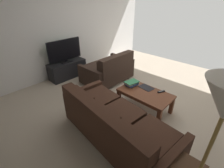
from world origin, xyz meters
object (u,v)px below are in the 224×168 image
object	(u,v)px
sofa_main	(114,125)
floor_lamp	(224,114)
book_stack	(131,83)
loose_magazine	(146,88)
tv_remote	(161,92)
tv_stand	(67,69)
loveseat_near	(109,70)
flat_tv	(65,51)
coffee_table	(145,95)

from	to	relation	value
sofa_main	floor_lamp	size ratio (longest dim) A/B	1.23
book_stack	sofa_main	bearing A→B (deg)	114.80
loose_magazine	sofa_main	bearing A→B (deg)	17.80
tv_remote	tv_stand	bearing A→B (deg)	9.72
loveseat_near	tv_stand	xyz separation A→B (m)	(1.07, 0.63, -0.11)
flat_tv	tv_remote	bearing A→B (deg)	-170.28
tv_remote	book_stack	bearing A→B (deg)	17.43
flat_tv	sofa_main	bearing A→B (deg)	162.37
flat_tv	tv_remote	size ratio (longest dim) A/B	5.98
sofa_main	loveseat_near	bearing A→B (deg)	-43.44
floor_lamp	tv_remote	size ratio (longest dim) A/B	10.28
loveseat_near	loose_magazine	distance (m)	1.34
coffee_table	floor_lamp	bearing A→B (deg)	135.22
tv_stand	book_stack	distance (m)	2.13
tv_stand	flat_tv	distance (m)	0.56
sofa_main	floor_lamp	world-z (taller)	floor_lamp
flat_tv	coffee_table	bearing A→B (deg)	-174.62
sofa_main	coffee_table	world-z (taller)	sofa_main
loose_magazine	flat_tv	bearing A→B (deg)	-72.55
floor_lamp	tv_stand	distance (m)	4.17
sofa_main	loose_magazine	size ratio (longest dim) A/B	7.03
tv_stand	book_stack	world-z (taller)	book_stack
loveseat_near	flat_tv	bearing A→B (deg)	30.35
tv_stand	book_stack	xyz separation A→B (m)	(-2.10, -0.27, 0.23)
tv_remote	loose_magazine	world-z (taller)	tv_remote
tv_stand	flat_tv	size ratio (longest dim) A/B	1.08
flat_tv	tv_remote	xyz separation A→B (m)	(-2.70, -0.46, -0.38)
tv_remote	loose_magazine	bearing A→B (deg)	10.60
coffee_table	tv_remote	xyz separation A→B (m)	(-0.22, -0.23, 0.08)
sofa_main	tv_stand	bearing A→B (deg)	-17.63
flat_tv	loose_magazine	size ratio (longest dim) A/B	3.33
sofa_main	tv_stand	world-z (taller)	sofa_main
flat_tv	book_stack	world-z (taller)	flat_tv
floor_lamp	loose_magazine	xyz separation A→B (m)	(1.44, -1.52, -1.02)
loveseat_near	book_stack	world-z (taller)	loveseat_near
loveseat_near	book_stack	bearing A→B (deg)	161.00
sofa_main	loose_magazine	xyz separation A→B (m)	(0.22, -1.23, 0.06)
sofa_main	tv_remote	xyz separation A→B (m)	(-0.10, -1.29, 0.06)
loveseat_near	loose_magazine	size ratio (longest dim) A/B	4.55
tv_stand	floor_lamp	bearing A→B (deg)	163.82
tv_stand	loose_magazine	world-z (taller)	tv_stand
loveseat_near	coffee_table	size ratio (longest dim) A/B	1.28
coffee_table	loose_magazine	distance (m)	0.20
coffee_table	loveseat_near	bearing A→B (deg)	-15.60
coffee_table	tv_stand	bearing A→B (deg)	5.38
tv_stand	sofa_main	bearing A→B (deg)	162.37
book_stack	loose_magazine	world-z (taller)	book_stack
book_stack	tv_remote	distance (m)	0.64
loveseat_near	flat_tv	xyz separation A→B (m)	(1.07, 0.63, 0.45)
loveseat_near	book_stack	distance (m)	1.09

